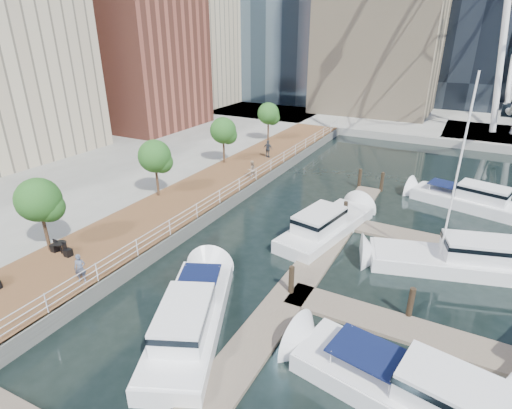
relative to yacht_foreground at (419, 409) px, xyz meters
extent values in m
plane|color=black|center=(-10.25, -3.67, 0.00)|extent=(520.00, 520.00, 0.00)
cube|color=brown|center=(-19.25, 11.33, 0.50)|extent=(6.00, 60.00, 1.00)
cube|color=#595954|center=(-16.25, 11.33, 0.50)|extent=(0.25, 60.00, 1.00)
cube|color=gray|center=(-10.25, 98.33, 0.50)|extent=(200.00, 114.00, 1.00)
cube|color=gray|center=(3.75, 48.33, 0.50)|extent=(14.00, 12.00, 1.00)
cube|color=#6D6051|center=(-7.25, 6.33, 0.10)|extent=(2.00, 32.00, 0.20)
cube|color=#6D6051|center=(-1.25, 4.33, 0.10)|extent=(12.00, 2.00, 0.20)
cube|color=#6D6051|center=(-1.25, 14.33, 0.10)|extent=(12.00, 2.00, 0.20)
cube|color=brown|center=(-40.25, 30.33, 11.00)|extent=(12.00, 14.00, 20.00)
cube|color=#BCAD8E|center=(-46.25, 46.33, 15.00)|extent=(14.00, 16.00, 28.00)
cylinder|color=white|center=(1.25, 48.33, 14.00)|extent=(0.80, 0.80, 26.00)
cylinder|color=#3F2B1C|center=(-21.65, 0.33, 2.20)|extent=(0.20, 0.20, 2.40)
sphere|color=#265B1E|center=(-21.65, 0.33, 4.30)|extent=(2.60, 2.60, 2.60)
cylinder|color=#3F2B1C|center=(-21.65, 10.33, 2.20)|extent=(0.20, 0.20, 2.40)
sphere|color=#265B1E|center=(-21.65, 10.33, 4.30)|extent=(2.60, 2.60, 2.60)
cylinder|color=#3F2B1C|center=(-21.65, 20.33, 2.20)|extent=(0.20, 0.20, 2.40)
sphere|color=#265B1E|center=(-21.65, 20.33, 4.30)|extent=(2.60, 2.60, 2.60)
cylinder|color=#3F2B1C|center=(-21.65, 30.33, 2.20)|extent=(0.20, 0.20, 2.40)
sphere|color=#265B1E|center=(-21.65, 30.33, 4.30)|extent=(2.60, 2.60, 2.60)
imported|color=#4F5569|center=(-17.09, -1.07, 1.80)|extent=(0.70, 0.66, 1.60)
imported|color=gray|center=(-16.91, 17.51, 1.83)|extent=(0.96, 1.01, 1.65)
imported|color=#32363E|center=(-18.52, 24.05, 1.93)|extent=(1.14, 0.58, 1.86)
camera|label=1|loc=(-0.40, -12.54, 13.31)|focal=28.00mm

